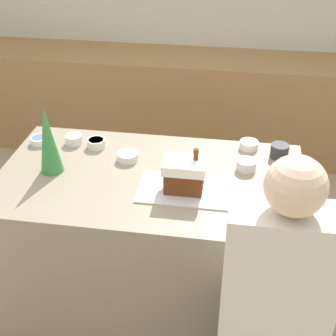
% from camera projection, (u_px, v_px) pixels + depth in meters
% --- Properties ---
extents(ground_plane, '(12.00, 12.00, 0.00)m').
position_uv_depth(ground_plane, '(153.00, 305.00, 2.90)').
color(ground_plane, tan).
extents(wall_back, '(8.00, 0.05, 2.60)m').
position_uv_depth(wall_back, '(197.00, 1.00, 4.13)').
color(wall_back, beige).
rests_on(wall_back, ground_plane).
extents(back_cabinet_block, '(6.00, 0.60, 0.90)m').
position_uv_depth(back_cabinet_block, '(191.00, 104.00, 4.32)').
color(back_cabinet_block, '#9E7547').
rests_on(back_cabinet_block, ground_plane).
extents(kitchen_island, '(1.57, 0.88, 0.96)m').
position_uv_depth(kitchen_island, '(152.00, 247.00, 2.64)').
color(kitchen_island, gray).
rests_on(kitchen_island, ground_plane).
extents(baking_tray, '(0.45, 0.28, 0.01)m').
position_uv_depth(baking_tray, '(184.00, 190.00, 2.28)').
color(baking_tray, silver).
rests_on(baking_tray, kitchen_island).
extents(gingerbread_house, '(0.21, 0.14, 0.22)m').
position_uv_depth(gingerbread_house, '(184.00, 174.00, 2.23)').
color(gingerbread_house, '#5B2D14').
rests_on(gingerbread_house, baking_tray).
extents(decorative_tree, '(0.12, 0.12, 0.36)m').
position_uv_depth(decorative_tree, '(48.00, 140.00, 2.34)').
color(decorative_tree, '#33843D').
rests_on(decorative_tree, kitchen_island).
extents(candy_bowl_near_tray_right, '(0.11, 0.11, 0.04)m').
position_uv_depth(candy_bowl_near_tray_right, '(128.00, 156.00, 2.51)').
color(candy_bowl_near_tray_right, white).
rests_on(candy_bowl_near_tray_right, kitchen_island).
extents(candy_bowl_far_left, '(0.10, 0.10, 0.05)m').
position_uv_depth(candy_bowl_far_left, '(96.00, 143.00, 2.62)').
color(candy_bowl_far_left, white).
rests_on(candy_bowl_far_left, kitchen_island).
extents(candy_bowl_beside_tree, '(0.10, 0.10, 0.04)m').
position_uv_depth(candy_bowl_beside_tree, '(39.00, 140.00, 2.66)').
color(candy_bowl_beside_tree, white).
rests_on(candy_bowl_beside_tree, kitchen_island).
extents(candy_bowl_behind_tray, '(0.10, 0.10, 0.04)m').
position_uv_depth(candy_bowl_behind_tray, '(249.00, 144.00, 2.61)').
color(candy_bowl_behind_tray, white).
rests_on(candy_bowl_behind_tray, kitchen_island).
extents(candy_bowl_far_right, '(0.10, 0.10, 0.05)m').
position_uv_depth(candy_bowl_far_right, '(246.00, 164.00, 2.42)').
color(candy_bowl_far_right, silver).
rests_on(candy_bowl_far_right, kitchen_island).
extents(candy_bowl_front_corner, '(0.10, 0.10, 0.05)m').
position_uv_depth(candy_bowl_front_corner, '(74.00, 139.00, 2.66)').
color(candy_bowl_front_corner, white).
rests_on(candy_bowl_front_corner, kitchen_island).
extents(mug, '(0.10, 0.10, 0.08)m').
position_uv_depth(mug, '(279.00, 151.00, 2.53)').
color(mug, '#2D2D33').
rests_on(mug, kitchen_island).
extents(person, '(0.41, 0.51, 1.54)m').
position_uv_depth(person, '(271.00, 322.00, 1.82)').
color(person, '#333338').
rests_on(person, ground_plane).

